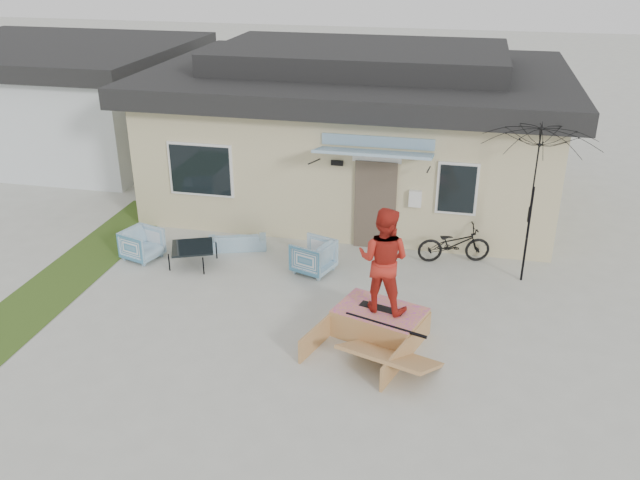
% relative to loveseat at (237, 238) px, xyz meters
% --- Properties ---
extents(ground, '(90.00, 90.00, 0.00)m').
position_rel_loveseat_xyz_m(ground, '(2.10, -3.71, -0.26)').
color(ground, '#ADAEA3').
rests_on(ground, ground).
extents(grass_strip, '(1.40, 8.00, 0.01)m').
position_rel_loveseat_xyz_m(grass_strip, '(-3.10, -1.71, -0.26)').
color(grass_strip, '#304C1A').
rests_on(grass_strip, ground).
extents(house, '(10.80, 8.49, 4.10)m').
position_rel_loveseat_xyz_m(house, '(2.10, 4.28, 1.68)').
color(house, '#C7BA89').
rests_on(house, ground).
extents(neighbor_house, '(8.60, 7.60, 3.50)m').
position_rel_loveseat_xyz_m(neighbor_house, '(-8.40, 6.29, 1.52)').
color(neighbor_house, silver).
rests_on(neighbor_house, ground).
extents(loveseat, '(1.40, 0.79, 0.52)m').
position_rel_loveseat_xyz_m(loveseat, '(0.00, 0.00, 0.00)').
color(loveseat, teal).
rests_on(loveseat, ground).
extents(armchair_left, '(0.90, 0.93, 0.77)m').
position_rel_loveseat_xyz_m(armchair_left, '(-1.91, -0.98, 0.12)').
color(armchair_left, teal).
rests_on(armchair_left, ground).
extents(armchair_right, '(0.95, 0.98, 0.80)m').
position_rel_loveseat_xyz_m(armchair_right, '(2.00, -0.77, 0.14)').
color(armchair_right, teal).
rests_on(armchair_right, ground).
extents(coffee_table, '(1.16, 1.16, 0.44)m').
position_rel_loveseat_xyz_m(coffee_table, '(-0.68, -1.01, -0.04)').
color(coffee_table, black).
rests_on(coffee_table, ground).
extents(bicycle, '(1.71, 0.96, 1.04)m').
position_rel_loveseat_xyz_m(bicycle, '(4.94, 0.41, 0.26)').
color(bicycle, black).
rests_on(bicycle, ground).
extents(patio_umbrella, '(2.42, 2.25, 2.20)m').
position_rel_loveseat_xyz_m(patio_umbrella, '(6.40, -0.19, 1.49)').
color(patio_umbrella, black).
rests_on(patio_umbrella, ground).
extents(skate_ramp, '(2.10, 2.43, 0.51)m').
position_rel_loveseat_xyz_m(skate_ramp, '(3.75, -2.97, -0.01)').
color(skate_ramp, '#AC7B47').
rests_on(skate_ramp, ground).
extents(skateboard, '(0.84, 0.42, 0.05)m').
position_rel_loveseat_xyz_m(skateboard, '(3.76, -2.92, 0.28)').
color(skateboard, black).
rests_on(skateboard, skate_ramp).
extents(skater, '(1.08, 0.91, 1.95)m').
position_rel_loveseat_xyz_m(skater, '(3.76, -2.92, 1.28)').
color(skater, red).
rests_on(skater, skateboard).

